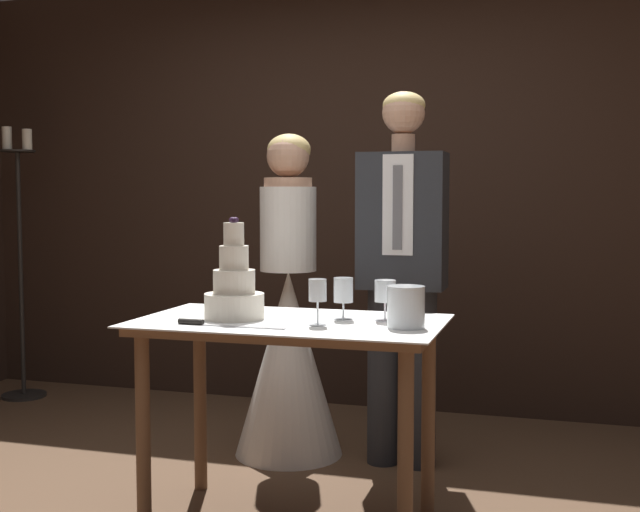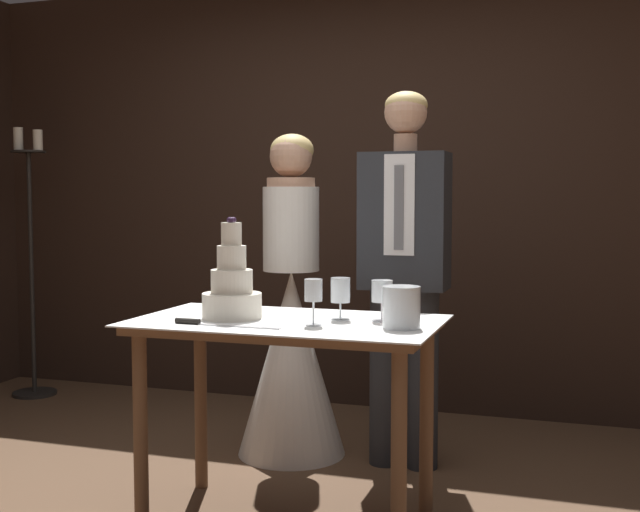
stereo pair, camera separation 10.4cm
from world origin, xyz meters
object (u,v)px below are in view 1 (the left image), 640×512
at_px(cake_table, 290,351).
at_px(candle_stand, 20,271).
at_px(wine_glass_far, 343,292).
at_px(wine_glass_near, 385,293).
at_px(hurricane_candle, 406,308).
at_px(tiered_cake, 234,289).
at_px(groom, 402,260).
at_px(bride, 289,337).
at_px(cake_knife, 210,324).
at_px(wine_glass_middle, 318,292).

relative_size(cake_table, candle_stand, 0.68).
height_order(cake_table, wine_glass_far, wine_glass_far).
height_order(wine_glass_near, hurricane_candle, wine_glass_near).
xyz_separation_m(tiered_cake, groom, (0.51, 0.85, 0.06)).
xyz_separation_m(wine_glass_far, candle_stand, (-2.51, 1.36, -0.10)).
relative_size(tiered_cake, wine_glass_far, 2.42).
xyz_separation_m(hurricane_candle, bride, (-0.75, 0.87, -0.30)).
relative_size(wine_glass_near, bride, 0.10).
height_order(cake_knife, wine_glass_near, wine_glass_near).
xyz_separation_m(wine_glass_near, bride, (-0.65, 0.74, -0.33)).
bearing_deg(wine_glass_near, cake_knife, -153.66).
xyz_separation_m(hurricane_candle, groom, (-0.18, 0.87, 0.11)).
height_order(tiered_cake, groom, groom).
distance_m(cake_knife, hurricane_candle, 0.73).
bearing_deg(cake_knife, hurricane_candle, 13.85).
height_order(cake_table, hurricane_candle, hurricane_candle).
bearing_deg(wine_glass_near, hurricane_candle, -51.76).
bearing_deg(groom, cake_table, -109.24).
distance_m(bride, candle_stand, 2.13).
bearing_deg(wine_glass_far, wine_glass_middle, -109.06).
relative_size(cake_table, cake_knife, 2.80).
xyz_separation_m(cake_table, hurricane_candle, (0.47, -0.05, 0.19)).
relative_size(cake_knife, wine_glass_near, 2.67).
distance_m(tiered_cake, hurricane_candle, 0.69).
distance_m(wine_glass_near, wine_glass_middle, 0.28).
relative_size(wine_glass_middle, groom, 0.10).
bearing_deg(groom, tiered_cake, -121.07).
distance_m(tiered_cake, candle_stand, 2.55).
bearing_deg(groom, cake_knife, -117.09).
relative_size(cake_knife, wine_glass_middle, 2.44).
bearing_deg(cake_table, tiered_cake, -173.82).
xyz_separation_m(cake_knife, groom, (0.53, 1.03, 0.17)).
bearing_deg(candle_stand, wine_glass_middle, -31.79).
bearing_deg(candle_stand, bride, -16.61).
bearing_deg(cake_knife, wine_glass_far, 33.54).
xyz_separation_m(bride, candle_stand, (-2.02, 0.60, 0.23)).
relative_size(wine_glass_middle, bride, 0.11).
bearing_deg(groom, wine_glass_near, -84.38).
xyz_separation_m(cake_knife, wine_glass_middle, (0.38, 0.12, 0.12)).
bearing_deg(cake_knife, wine_glass_near, 27.26).
relative_size(cake_table, wine_glass_middle, 6.83).
relative_size(wine_glass_far, candle_stand, 0.10).
relative_size(wine_glass_middle, wine_glass_far, 1.05).
bearing_deg(wine_glass_far, cake_table, -160.66).
height_order(bride, candle_stand, candle_stand).
relative_size(cake_knife, wine_glass_far, 2.57).
bearing_deg(candle_stand, hurricane_candle, -27.99).
height_order(cake_table, groom, groom).
bearing_deg(bride, cake_knife, -87.50).
bearing_deg(wine_glass_middle, tiered_cake, 169.28).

